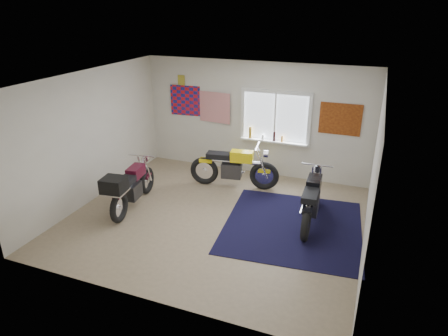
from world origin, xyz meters
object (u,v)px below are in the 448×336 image
at_px(black_chrome_bike, 311,201).
at_px(maroon_tourer, 130,187).
at_px(navy_rug, 292,226).
at_px(yellow_triumph, 233,168).

bearing_deg(black_chrome_bike, maroon_tourer, 101.00).
bearing_deg(maroon_tourer, navy_rug, -88.40).
xyz_separation_m(navy_rug, black_chrome_bike, (0.27, 0.30, 0.43)).
bearing_deg(maroon_tourer, yellow_triumph, -48.68).
relative_size(black_chrome_bike, maroon_tourer, 1.03).
height_order(yellow_triumph, black_chrome_bike, yellow_triumph).
height_order(navy_rug, yellow_triumph, yellow_triumph).
bearing_deg(black_chrome_bike, yellow_triumph, 60.92).
xyz_separation_m(black_chrome_bike, maroon_tourer, (-3.48, -0.82, 0.06)).
bearing_deg(navy_rug, black_chrome_bike, 48.36).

